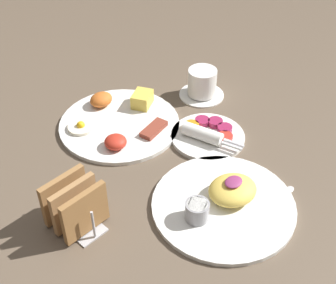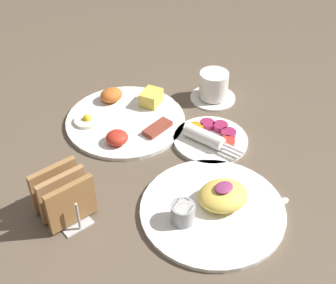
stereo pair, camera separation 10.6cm
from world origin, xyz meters
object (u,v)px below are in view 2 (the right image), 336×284
Objects in this scene: plate_breakfast at (125,118)px; plate_condiments at (210,138)px; coffee_cup at (214,87)px; plate_foreground at (213,206)px; toast_rack at (63,196)px.

plate_condiments is (0.11, -0.19, 0.00)m from plate_breakfast.
plate_condiments is at bearing -134.74° from coffee_cup.
toast_rack is at bearing 142.55° from plate_foreground.
coffee_cup is at bearing 47.26° from plate_foreground.
plate_foreground is 0.40m from coffee_cup.
toast_rack is (-0.27, -0.18, 0.04)m from plate_breakfast.
plate_foreground is at bearing -37.45° from toast_rack.
toast_rack reaches higher than plate_breakfast.
plate_breakfast is 0.22m from plate_condiments.
plate_foreground is 0.30m from toast_rack.
coffee_cup is at bearing 45.26° from plate_condiments.
toast_rack is (-0.38, 0.01, 0.04)m from plate_condiments.
coffee_cup is (0.51, 0.12, -0.01)m from toast_rack.
toast_rack is 0.97× the size of coffee_cup.
toast_rack reaches higher than coffee_cup.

